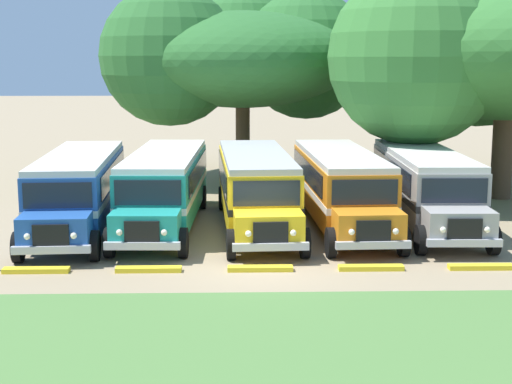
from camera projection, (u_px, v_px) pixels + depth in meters
ground_plane at (260, 266)px, 23.60m from camera, size 220.00×220.00×0.00m
foreground_grass_strip at (273, 378)px, 15.28m from camera, size 80.00×11.46×0.01m
parked_bus_slot_0 at (79, 187)px, 28.60m from camera, size 3.15×10.90×2.82m
parked_bus_slot_1 at (165, 185)px, 29.10m from camera, size 2.98×10.88×2.82m
parked_bus_slot_2 at (256, 186)px, 28.97m from camera, size 3.16×10.90×2.82m
parked_bus_slot_3 at (341, 185)px, 29.19m from camera, size 3.06×10.89×2.82m
parked_bus_slot_4 at (425, 183)px, 29.48m from camera, size 2.89×10.87×2.82m
curb_wheelstop_0 at (36, 270)px, 22.84m from camera, size 2.00×0.36×0.15m
curb_wheelstop_1 at (149, 269)px, 22.93m from camera, size 2.00×0.36×0.15m
curb_wheelstop_2 at (260, 269)px, 23.02m from camera, size 2.00×0.36×0.15m
curb_wheelstop_3 at (371, 268)px, 23.11m from camera, size 2.00×0.36×0.15m
curb_wheelstop_4 at (481, 267)px, 23.20m from camera, size 2.00×0.36×0.15m
broad_shade_tree at (241, 56)px, 39.92m from camera, size 14.19×13.24×10.26m
secondary_tree at (502, 51)px, 34.96m from camera, size 16.60×14.33×11.52m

